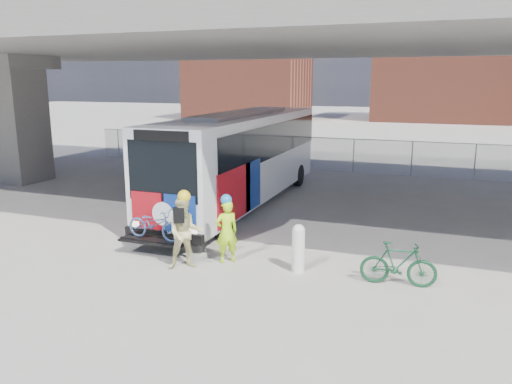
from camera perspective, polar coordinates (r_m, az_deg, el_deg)
The scene contains 9 objects.
ground at distance 16.35m, azimuth 0.25°, elevation -4.70°, with size 160.00×160.00×0.00m, color #9E9991.
bus at distance 19.82m, azimuth -1.62°, elevation 4.62°, with size 2.67×12.92×3.69m.
overpass at distance 19.48m, azimuth 4.57°, elevation 17.53°, with size 40.00×16.00×7.95m.
chainlink_fence at distance 27.40m, azimuth 9.05°, elevation 5.27°, with size 30.00×0.06×30.00m.
brick_buildings at distance 63.00m, azimuth 17.21°, elevation 12.62°, with size 54.00×22.00×12.00m.
bollard at distance 12.99m, azimuth 4.85°, elevation -6.23°, with size 0.33×0.33×1.28m.
cyclist_hivis at distance 13.57m, azimuth -3.38°, elevation -4.33°, with size 0.75×0.74×1.91m.
cyclist_tan at distance 13.23m, azimuth -8.11°, elevation -4.52°, with size 1.19×1.13×2.12m.
bike_parked at distance 12.63m, azimuth 15.96°, elevation -7.92°, with size 0.51×1.81×1.09m, color #164629.
Camera 1 is at (5.42, -14.63, 4.88)m, focal length 35.00 mm.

